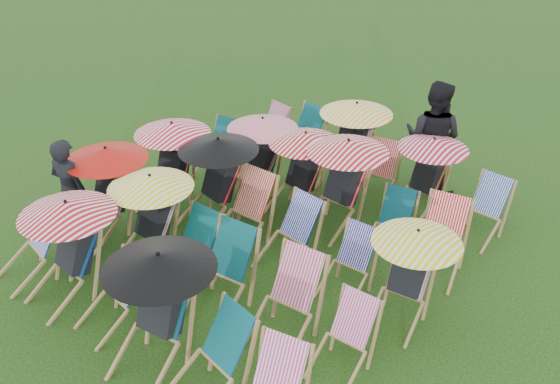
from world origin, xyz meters
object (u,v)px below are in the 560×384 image
Objects in this scene: deckchair_29 at (482,210)px; person_left at (70,191)px; deckchair_0 at (29,247)px; person_rear at (433,138)px.

deckchair_29 is 0.54× the size of person_left.
person_rear is at bearing 71.55° from deckchair_0.
deckchair_0 is 6.04m from person_rear.
deckchair_0 is at bearing -128.91° from deckchair_29.
deckchair_29 is 5.76m from person_left.
person_left is at bearing 117.78° from deckchair_0.
deckchair_0 is 6.16m from deckchair_29.
deckchair_0 is at bearing 95.55° from person_left.
deckchair_29 is 0.46× the size of person_rear.
deckchair_29 is at bearing -151.47° from person_left.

